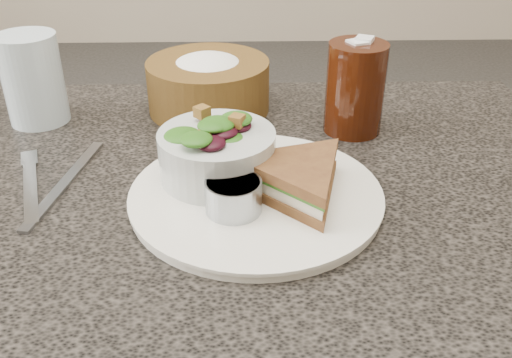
{
  "coord_description": "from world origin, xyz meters",
  "views": [
    {
      "loc": [
        0.04,
        -0.6,
        1.12
      ],
      "look_at": [
        0.06,
        -0.03,
        0.78
      ],
      "focal_mm": 40.0,
      "sensor_mm": 36.0,
      "label": 1
    }
  ],
  "objects": [
    {
      "name": "dinner_plate",
      "position": [
        0.06,
        -0.03,
        0.76
      ],
      "size": [
        0.29,
        0.29,
        0.01
      ],
      "primitive_type": "cylinder",
      "color": "silver",
      "rests_on": "dining_table"
    },
    {
      "name": "cola_glass",
      "position": [
        0.2,
        0.16,
        0.82
      ],
      "size": [
        0.09,
        0.09,
        0.14
      ],
      "primitive_type": null,
      "rotation": [
        0.0,
        0.0,
        0.06
      ],
      "color": "black",
      "rests_on": "dining_table"
    },
    {
      "name": "fork",
      "position": [
        -0.22,
        0.0,
        0.75
      ],
      "size": [
        0.07,
        0.16,
        0.0
      ],
      "primitive_type": "cube",
      "rotation": [
        0.0,
        0.0,
        0.32
      ],
      "color": "#9B9B9C",
      "rests_on": "dining_table"
    },
    {
      "name": "orange_wedge",
      "position": [
        0.05,
        0.02,
        0.78
      ],
      "size": [
        0.09,
        0.09,
        0.03
      ],
      "primitive_type": "cone",
      "rotation": [
        0.0,
        0.0,
        0.71
      ],
      "color": "#F45815",
      "rests_on": "dinner_plate"
    },
    {
      "name": "salad_bowl",
      "position": [
        0.01,
        0.01,
        0.8
      ],
      "size": [
        0.18,
        0.18,
        0.08
      ],
      "primitive_type": null,
      "rotation": [
        0.0,
        0.0,
        0.39
      ],
      "color": "#B2B8B5",
      "rests_on": "dinner_plate"
    },
    {
      "name": "bread_basket",
      "position": [
        -0.01,
        0.24,
        0.8
      ],
      "size": [
        0.21,
        0.21,
        0.11
      ],
      "primitive_type": null,
      "rotation": [
        0.0,
        0.0,
        -0.14
      ],
      "color": "brown",
      "rests_on": "dining_table"
    },
    {
      "name": "dressing_ramekin",
      "position": [
        0.03,
        -0.07,
        0.78
      ],
      "size": [
        0.07,
        0.07,
        0.04
      ],
      "primitive_type": "cylinder",
      "rotation": [
        0.0,
        0.0,
        0.06
      ],
      "color": "#989FA8",
      "rests_on": "dinner_plate"
    },
    {
      "name": "knife",
      "position": [
        -0.18,
        0.01,
        0.75
      ],
      "size": [
        0.05,
        0.21,
        0.0
      ],
      "primitive_type": "cube",
      "rotation": [
        0.0,
        0.0,
        -0.18
      ],
      "color": "#92959D",
      "rests_on": "dining_table"
    },
    {
      "name": "water_glass",
      "position": [
        -0.27,
        0.2,
        0.82
      ],
      "size": [
        0.1,
        0.1,
        0.13
      ],
      "primitive_type": "cylinder",
      "rotation": [
        0.0,
        0.0,
        -0.11
      ],
      "color": "silver",
      "rests_on": "dining_table"
    },
    {
      "name": "sandwich",
      "position": [
        0.1,
        -0.04,
        0.78
      ],
      "size": [
        0.23,
        0.23,
        0.04
      ],
      "primitive_type": null,
      "rotation": [
        0.0,
        0.0,
        -0.76
      ],
      "color": "brown",
      "rests_on": "dinner_plate"
    }
  ]
}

